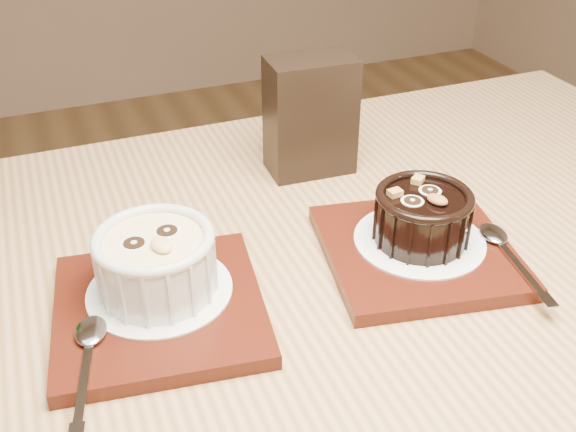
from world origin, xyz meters
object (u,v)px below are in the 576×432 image
object	(u,v)px
table	(297,377)
ramekin_white	(156,260)
tray_left	(160,309)
ramekin_dark	(423,214)
tray_right	(417,251)
condiment_stand	(310,116)

from	to	relation	value
table	ramekin_white	size ratio (longest dim) A/B	11.39
tray_left	ramekin_dark	xyz separation A→B (m)	(0.26, -0.00, 0.04)
ramekin_white	table	bearing A→B (deg)	-37.94
tray_right	tray_left	bearing A→B (deg)	177.98
condiment_stand	tray_left	bearing A→B (deg)	-139.23
ramekin_dark	condiment_stand	bearing A→B (deg)	76.78
tray_right	ramekin_dark	size ratio (longest dim) A/B	1.90
table	tray_right	xyz separation A→B (m)	(0.14, 0.02, 0.10)
ramekin_dark	condiment_stand	world-z (taller)	condiment_stand
tray_left	condiment_stand	xyz separation A→B (m)	(0.23, 0.20, 0.06)
tray_right	condiment_stand	xyz separation A→B (m)	(-0.03, 0.21, 0.06)
tray_right	ramekin_dark	xyz separation A→B (m)	(0.00, 0.01, 0.04)
table	tray_right	bearing A→B (deg)	9.99
table	ramekin_dark	xyz separation A→B (m)	(0.14, 0.03, 0.14)
table	ramekin_dark	bearing A→B (deg)	11.78
table	tray_left	distance (m)	0.16
ramekin_white	tray_right	size ratio (longest dim) A/B	0.59
table	condiment_stand	bearing A→B (deg)	64.26
tray_left	ramekin_white	distance (m)	0.04
ramekin_white	ramekin_dark	size ratio (longest dim) A/B	1.12
condiment_stand	table	bearing A→B (deg)	-115.74
table	tray_left	bearing A→B (deg)	164.26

